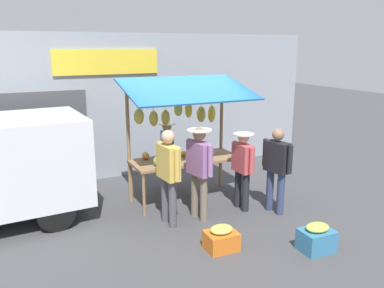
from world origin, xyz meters
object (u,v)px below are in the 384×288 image
(shopper_in_grey_tee, at_px, (277,165))
(produce_crate_near, at_px, (317,238))
(market_stall, at_px, (183,126))
(shopper_in_striped_shirt, at_px, (199,165))
(shopper_with_ponytail, at_px, (243,165))
(vendor_with_sunhat, at_px, (167,150))
(shopper_with_shopping_bag, at_px, (168,170))
(produce_crate_side, at_px, (221,239))

(shopper_in_grey_tee, xyz_separation_m, produce_crate_near, (0.33, 1.48, -0.74))
(shopper_in_grey_tee, relative_size, produce_crate_near, 3.11)
(market_stall, distance_m, produce_crate_near, 3.31)
(shopper_in_striped_shirt, bearing_deg, shopper_with_ponytail, -97.49)
(vendor_with_sunhat, relative_size, shopper_in_striped_shirt, 0.89)
(market_stall, height_order, vendor_with_sunhat, market_stall)
(market_stall, distance_m, shopper_with_shopping_bag, 1.35)
(shopper_with_shopping_bag, height_order, shopper_in_grey_tee, shopper_with_shopping_bag)
(vendor_with_sunhat, relative_size, produce_crate_side, 3.04)
(shopper_with_shopping_bag, distance_m, shopper_in_striped_shirt, 0.59)
(vendor_with_sunhat, height_order, shopper_with_shopping_bag, shopper_with_shopping_bag)
(shopper_with_ponytail, distance_m, shopper_with_shopping_bag, 1.54)
(shopper_in_grey_tee, bearing_deg, market_stall, 32.10)
(shopper_with_ponytail, height_order, produce_crate_near, shopper_with_ponytail)
(shopper_with_ponytail, bearing_deg, shopper_in_grey_tee, -131.45)
(market_stall, distance_m, shopper_in_striped_shirt, 1.16)
(vendor_with_sunhat, bearing_deg, produce_crate_near, 28.01)
(market_stall, relative_size, shopper_in_striped_shirt, 1.46)
(produce_crate_side, bearing_deg, shopper_with_shopping_bag, -72.65)
(shopper_in_grey_tee, bearing_deg, produce_crate_near, 156.86)
(shopper_with_shopping_bag, xyz_separation_m, produce_crate_side, (-0.38, 1.20, -0.82))
(vendor_with_sunhat, distance_m, produce_crate_near, 3.77)
(vendor_with_sunhat, bearing_deg, shopper_in_grey_tee, 45.04)
(vendor_with_sunhat, height_order, shopper_in_striped_shirt, shopper_in_striped_shirt)
(market_stall, relative_size, shopper_in_grey_tee, 1.53)
(shopper_in_striped_shirt, bearing_deg, shopper_with_shopping_bag, 77.97)
(market_stall, relative_size, produce_crate_near, 4.76)
(shopper_in_striped_shirt, height_order, produce_crate_side, shopper_in_striped_shirt)
(shopper_in_grey_tee, height_order, produce_crate_side, shopper_in_grey_tee)
(shopper_with_shopping_bag, bearing_deg, shopper_with_ponytail, -94.52)
(market_stall, distance_m, shopper_in_grey_tee, 1.99)
(market_stall, bearing_deg, shopper_in_grey_tee, 132.51)
(shopper_with_ponytail, distance_m, produce_crate_near, 2.02)
(shopper_with_shopping_bag, distance_m, produce_crate_near, 2.65)
(shopper_with_ponytail, xyz_separation_m, shopper_in_grey_tee, (-0.48, 0.41, 0.05))
(shopper_with_shopping_bag, bearing_deg, produce_crate_side, -167.55)
(shopper_in_grey_tee, bearing_deg, produce_crate_side, 105.59)
(shopper_with_ponytail, height_order, shopper_with_shopping_bag, shopper_with_shopping_bag)
(market_stall, bearing_deg, shopper_with_shopping_bag, 53.20)
(shopper_in_striped_shirt, distance_m, produce_crate_near, 2.31)
(shopper_with_shopping_bag, distance_m, shopper_in_grey_tee, 2.06)
(market_stall, height_order, shopper_in_grey_tee, market_stall)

